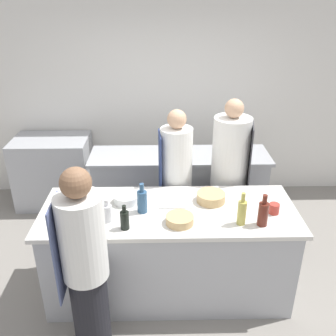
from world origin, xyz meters
TOP-DOWN VIEW (x-y plane):
  - ground_plane at (0.00, 0.00)m, footprint 16.00×16.00m
  - wall_back at (0.00, 2.13)m, footprint 8.00×0.06m
  - prep_counter at (0.00, 0.00)m, footprint 2.32×0.88m
  - pass_counter at (0.16, 1.25)m, footprint 2.17×0.61m
  - oven_range at (-1.53, 1.75)m, footprint 0.99×0.67m
  - chef_at_prep_near at (-0.65, -0.66)m, footprint 0.36×0.35m
  - chef_at_stove at (0.67, 0.69)m, footprint 0.44×0.42m
  - chef_at_pass_far at (0.09, 0.63)m, footprint 0.35×0.33m
  - bottle_olive_oil at (-0.53, -0.17)m, footprint 0.08×0.08m
  - bottle_vinegar at (-0.74, -0.04)m, footprint 0.09×0.09m
  - bottle_wine at (-0.37, -0.29)m, footprint 0.07×0.07m
  - bottle_cooking_oil at (-0.24, -0.03)m, footprint 0.09×0.09m
  - bottle_sauce at (0.78, -0.26)m, footprint 0.09×0.09m
  - bottle_water at (0.61, -0.24)m, footprint 0.07×0.07m
  - bowl_mixing_large at (-0.39, 0.13)m, footprint 0.23×0.23m
  - bowl_prep_small at (0.40, 0.14)m, footprint 0.27×0.27m
  - bowl_ceramic_blue at (0.09, -0.22)m, footprint 0.24×0.24m
  - cup at (0.93, -0.08)m, footprint 0.09×0.09m
  - cutting_board at (0.07, 0.11)m, footprint 0.31×0.19m

SIDE VIEW (x-z plane):
  - ground_plane at x=0.00m, z-range 0.00..0.00m
  - prep_counter at x=0.00m, z-range 0.00..0.93m
  - pass_counter at x=0.16m, z-range 0.00..0.93m
  - oven_range at x=-1.53m, z-range 0.00..0.94m
  - chef_at_prep_near at x=-0.65m, z-range 0.00..1.67m
  - chef_at_pass_far at x=0.09m, z-range 0.01..1.68m
  - chef_at_stove at x=0.67m, z-range 0.00..1.76m
  - cutting_board at x=0.07m, z-range 0.93..0.94m
  - bowl_ceramic_blue at x=0.09m, z-range 0.93..1.00m
  - bowl_mixing_large at x=-0.39m, z-range 0.93..1.00m
  - bowl_prep_small at x=0.40m, z-range 0.93..1.01m
  - cup at x=0.93m, z-range 0.93..1.02m
  - bottle_olive_oil at x=-0.53m, z-range 0.90..1.11m
  - bottle_wine at x=-0.37m, z-range 0.90..1.12m
  - bottle_vinegar at x=-0.74m, z-range 0.90..1.15m
  - bottle_cooking_oil at x=-0.24m, z-range 0.90..1.18m
  - bottle_sauce at x=0.78m, z-range 0.90..1.18m
  - bottle_water at x=0.61m, z-range 0.89..1.19m
  - wall_back at x=0.00m, z-range 0.00..2.80m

